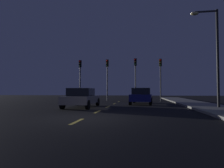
% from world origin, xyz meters
% --- Properties ---
extents(ground_plane, '(80.00, 80.00, 0.00)m').
position_xyz_m(ground_plane, '(0.00, 7.00, 0.00)').
color(ground_plane, black).
extents(sidewalk_curb_right, '(3.00, 40.00, 0.15)m').
position_xyz_m(sidewalk_curb_right, '(7.50, 7.00, 0.07)').
color(sidewalk_curb_right, gray).
rests_on(sidewalk_curb_right, ground_plane).
extents(lane_stripe_nearest, '(0.16, 1.60, 0.01)m').
position_xyz_m(lane_stripe_nearest, '(0.00, -1.20, 0.00)').
color(lane_stripe_nearest, '#EACC4C').
rests_on(lane_stripe_nearest, ground_plane).
extents(lane_stripe_second, '(0.16, 1.60, 0.01)m').
position_xyz_m(lane_stripe_second, '(0.00, 2.60, 0.00)').
color(lane_stripe_second, '#EACC4C').
rests_on(lane_stripe_second, ground_plane).
extents(lane_stripe_third, '(0.16, 1.60, 0.01)m').
position_xyz_m(lane_stripe_third, '(0.00, 6.40, 0.00)').
color(lane_stripe_third, '#EACC4C').
rests_on(lane_stripe_third, ground_plane).
extents(lane_stripe_fourth, '(0.16, 1.60, 0.01)m').
position_xyz_m(lane_stripe_fourth, '(0.00, 10.20, 0.00)').
color(lane_stripe_fourth, '#EACC4C').
rests_on(lane_stripe_fourth, ground_plane).
extents(lane_stripe_fifth, '(0.16, 1.60, 0.01)m').
position_xyz_m(lane_stripe_fifth, '(0.00, 14.00, 0.00)').
color(lane_stripe_fifth, '#EACC4C').
rests_on(lane_stripe_fifth, ground_plane).
extents(traffic_signal_far_left, '(0.32, 0.38, 5.22)m').
position_xyz_m(traffic_signal_far_left, '(-5.15, 15.31, 3.64)').
color(traffic_signal_far_left, black).
rests_on(traffic_signal_far_left, ground_plane).
extents(traffic_signal_center_left, '(0.32, 0.38, 5.22)m').
position_xyz_m(traffic_signal_center_left, '(-1.60, 15.31, 3.64)').
color(traffic_signal_center_left, '#4C4C51').
rests_on(traffic_signal_center_left, ground_plane).
extents(traffic_signal_center_right, '(0.32, 0.38, 5.28)m').
position_xyz_m(traffic_signal_center_right, '(1.93, 15.31, 3.68)').
color(traffic_signal_center_right, '#4C4C51').
rests_on(traffic_signal_center_right, ground_plane).
extents(traffic_signal_far_right, '(0.32, 0.38, 5.15)m').
position_xyz_m(traffic_signal_far_right, '(4.96, 15.31, 3.60)').
color(traffic_signal_far_right, '#2D2D30').
rests_on(traffic_signal_far_right, ground_plane).
extents(car_stopped_ahead, '(2.26, 4.51, 1.53)m').
position_xyz_m(car_stopped_ahead, '(2.64, 10.07, 0.77)').
color(car_stopped_ahead, navy).
rests_on(car_stopped_ahead, ground_plane).
extents(car_adjacent_lane, '(2.08, 4.58, 1.45)m').
position_xyz_m(car_adjacent_lane, '(-1.87, 5.47, 0.74)').
color(car_adjacent_lane, gray).
rests_on(car_adjacent_lane, ground_plane).
extents(street_lamp_right, '(1.84, 0.36, 6.88)m').
position_xyz_m(street_lamp_right, '(7.51, 5.33, 4.16)').
color(street_lamp_right, black).
rests_on(street_lamp_right, ground_plane).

